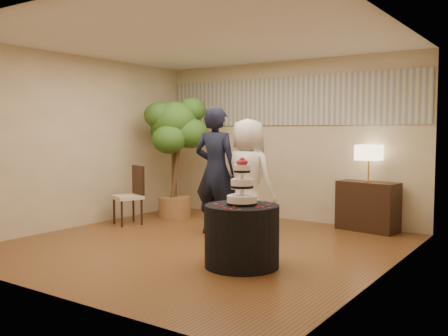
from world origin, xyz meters
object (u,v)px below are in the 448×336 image
Objects in this scene: bride at (248,178)px; wedding_cake at (242,181)px; cake_table at (242,236)px; console at (368,206)px; side_chair at (128,195)px; groom at (216,171)px; ficus_tree at (174,157)px; table_lamp at (369,163)px.

bride is 1.60m from wedding_cake.
console is at bearing 79.70° from cake_table.
side_chair is (-2.21, -0.27, -0.38)m from bride.
ficus_tree reaches higher than groom.
bride is at bearing 119.17° from cake_table.
table_lamp is 0.59× the size of side_chair.
bride is 3.17× the size of wedding_cake.
bride is 1.88× the size of console.
ficus_tree is (-1.46, 0.76, 0.14)m from groom.
table_lamp is (0.52, 2.89, 0.07)m from wedding_cake.
ficus_tree is 1.16m from side_chair.
bride is (0.54, 0.06, -0.10)m from groom.
side_chair is (-3.51, -1.76, 0.10)m from console.
ficus_tree is (-2.77, 2.09, 0.75)m from cake_table.
table_lamp is at bearing 13.61° from ficus_tree.
wedding_cake is 3.23m from side_chair.
cake_table is at bearing 125.67° from bride.
groom is at bearing -27.39° from ficus_tree.
bride reaches higher than console.
groom is 2.24× the size of cake_table.
ficus_tree is (-2.77, 2.09, 0.11)m from wedding_cake.
groom is at bearing 134.62° from wedding_cake.
groom is 2.41m from table_lamp.
table_lamp is 0.26× the size of ficus_tree.
groom is 1.87m from wedding_cake.
wedding_cake is 0.95× the size of table_lamp.
groom is 1.97m from cake_table.
cake_table is (0.78, -1.39, -0.52)m from bride.
side_chair is at bearing -102.69° from ficus_tree.
groom reaches higher than table_lamp.
ficus_tree reaches higher than side_chair.
console is at bearing 49.01° from side_chair.
groom is 1.65m from ficus_tree.
groom is 1.97× the size of side_chair.
groom is 3.36× the size of table_lamp.
table_lamp is (0.00, 0.00, 0.68)m from console.
bride is 1.78× the size of side_chair.
ficus_tree reaches higher than bride.
cake_table is at bearing -90.90° from console.
bride is 2.04m from console.
wedding_cake is (0.00, 0.00, 0.64)m from cake_table.
ficus_tree is at bearing 99.69° from side_chair.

